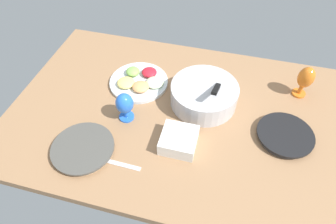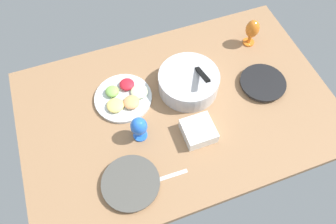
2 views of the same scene
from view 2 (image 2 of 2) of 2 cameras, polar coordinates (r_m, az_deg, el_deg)
The scene contains 9 objects.
ground_plane at distance 166.21cm, azimuth 1.75°, elevation 0.54°, with size 160.00×104.00×4.00cm, color #99704C.
dinner_plate_left at distance 146.83cm, azimuth -6.67°, elevation -12.52°, with size 26.33×26.33×2.69cm.
dinner_plate_right at distance 178.29cm, azimuth 16.54°, elevation 4.95°, with size 24.47×24.47×2.82cm.
mixing_bowl at distance 166.86cm, azimuth 3.71°, elevation 5.48°, with size 31.64×31.64×18.32cm.
fruit_platter at distance 167.09cm, azimuth -7.87°, elevation 2.68°, with size 29.90×29.90×5.47cm.
hurricane_glass_blue at distance 149.22cm, azimuth -5.20°, elevation -2.70°, with size 8.03×8.03×14.62cm.
hurricane_glass_orange at distance 189.91cm, azimuth 14.80°, elevation 13.97°, with size 7.62×7.62×16.62cm.
square_bowl_white at distance 154.36cm, azimuth 5.47°, elevation -3.31°, with size 14.86×14.86×6.46cm.
fork_by_left_plate at distance 148.07cm, azimuth 0.12°, elevation -11.43°, with size 18.00×1.80×0.60cm, color silver.
Camera 2 is at (-34.18, -79.15, 140.10)cm, focal length 34.14 mm.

